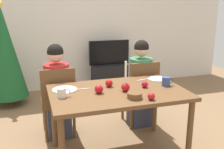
# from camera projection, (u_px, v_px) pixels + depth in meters

# --- Properties ---
(back_wall) EXTENTS (6.40, 0.10, 2.60)m
(back_wall) POSITION_uv_depth(u_px,v_px,m) (74.00, 21.00, 4.98)
(back_wall) COLOR silver
(back_wall) RESTS_ON ground
(dining_table) EXTENTS (1.40, 0.90, 0.75)m
(dining_table) POSITION_uv_depth(u_px,v_px,m) (118.00, 98.00, 2.75)
(dining_table) COLOR brown
(dining_table) RESTS_ON ground
(chair_left) EXTENTS (0.40, 0.40, 0.90)m
(chair_left) POSITION_uv_depth(u_px,v_px,m) (58.00, 98.00, 3.19)
(chair_left) COLOR brown
(chair_left) RESTS_ON ground
(chair_right) EXTENTS (0.40, 0.40, 0.90)m
(chair_right) POSITION_uv_depth(u_px,v_px,m) (141.00, 89.00, 3.51)
(chair_right) COLOR brown
(chair_right) RESTS_ON ground
(person_left_child) EXTENTS (0.30, 0.30, 1.17)m
(person_left_child) POSITION_uv_depth(u_px,v_px,m) (58.00, 93.00, 3.21)
(person_left_child) COLOR #33384C
(person_left_child) RESTS_ON ground
(person_right_child) EXTENTS (0.30, 0.30, 1.17)m
(person_right_child) POSITION_uv_depth(u_px,v_px,m) (140.00, 85.00, 3.52)
(person_right_child) COLOR #33384C
(person_right_child) RESTS_ON ground
(tv_stand) EXTENTS (0.64, 0.40, 0.48)m
(tv_stand) POSITION_uv_depth(u_px,v_px,m) (109.00, 76.00, 5.16)
(tv_stand) COLOR black
(tv_stand) RESTS_ON ground
(tv) EXTENTS (0.79, 0.05, 0.46)m
(tv) POSITION_uv_depth(u_px,v_px,m) (109.00, 52.00, 5.03)
(tv) COLOR black
(tv) RESTS_ON tv_stand
(christmas_tree) EXTENTS (0.62, 0.62, 1.66)m
(christmas_tree) POSITION_uv_depth(u_px,v_px,m) (5.00, 53.00, 4.15)
(christmas_tree) COLOR brown
(christmas_tree) RESTS_ON ground
(candle_centerpiece) EXTENTS (0.09, 0.09, 0.32)m
(candle_centerpiece) POSITION_uv_depth(u_px,v_px,m) (126.00, 85.00, 2.69)
(candle_centerpiece) COLOR red
(candle_centerpiece) RESTS_ON dining_table
(plate_left) EXTENTS (0.26, 0.26, 0.01)m
(plate_left) POSITION_uv_depth(u_px,v_px,m) (65.00, 90.00, 2.74)
(plate_left) COLOR silver
(plate_left) RESTS_ON dining_table
(plate_right) EXTENTS (0.23, 0.23, 0.01)m
(plate_right) POSITION_uv_depth(u_px,v_px,m) (158.00, 79.00, 3.12)
(plate_right) COLOR silver
(plate_right) RESTS_ON dining_table
(mug_left) EXTENTS (0.13, 0.09, 0.09)m
(mug_left) POSITION_uv_depth(u_px,v_px,m) (62.00, 93.00, 2.53)
(mug_left) COLOR silver
(mug_left) RESTS_ON dining_table
(mug_right) EXTENTS (0.14, 0.09, 0.10)m
(mug_right) POSITION_uv_depth(u_px,v_px,m) (166.00, 81.00, 2.87)
(mug_right) COLOR #33477F
(mug_right) RESTS_ON dining_table
(fork_left) EXTENTS (0.18, 0.02, 0.01)m
(fork_left) POSITION_uv_depth(u_px,v_px,m) (81.00, 89.00, 2.76)
(fork_left) COLOR silver
(fork_left) RESTS_ON dining_table
(fork_right) EXTENTS (0.18, 0.06, 0.01)m
(fork_right) POSITION_uv_depth(u_px,v_px,m) (143.00, 80.00, 3.10)
(fork_right) COLOR silver
(fork_right) RESTS_ON dining_table
(bowl_walnuts) EXTENTS (0.14, 0.14, 0.06)m
(bowl_walnuts) POSITION_uv_depth(u_px,v_px,m) (135.00, 95.00, 2.50)
(bowl_walnuts) COLOR brown
(bowl_walnuts) RESTS_ON dining_table
(apple_near_candle) EXTENTS (0.09, 0.09, 0.09)m
(apple_near_candle) POSITION_uv_depth(u_px,v_px,m) (99.00, 89.00, 2.64)
(apple_near_candle) COLOR #B4141C
(apple_near_candle) RESTS_ON dining_table
(apple_by_left_plate) EXTENTS (0.07, 0.07, 0.07)m
(apple_by_left_plate) POSITION_uv_depth(u_px,v_px,m) (145.00, 84.00, 2.82)
(apple_by_left_plate) COLOR #B11020
(apple_by_left_plate) RESTS_ON dining_table
(apple_by_right_mug) EXTENTS (0.07, 0.07, 0.07)m
(apple_by_right_mug) POSITION_uv_depth(u_px,v_px,m) (151.00, 96.00, 2.46)
(apple_by_right_mug) COLOR #AB1A1F
(apple_by_right_mug) RESTS_ON dining_table
(apple_far_edge) EXTENTS (0.08, 0.08, 0.08)m
(apple_far_edge) POSITION_uv_depth(u_px,v_px,m) (109.00, 83.00, 2.84)
(apple_far_edge) COLOR #B41015
(apple_far_edge) RESTS_ON dining_table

